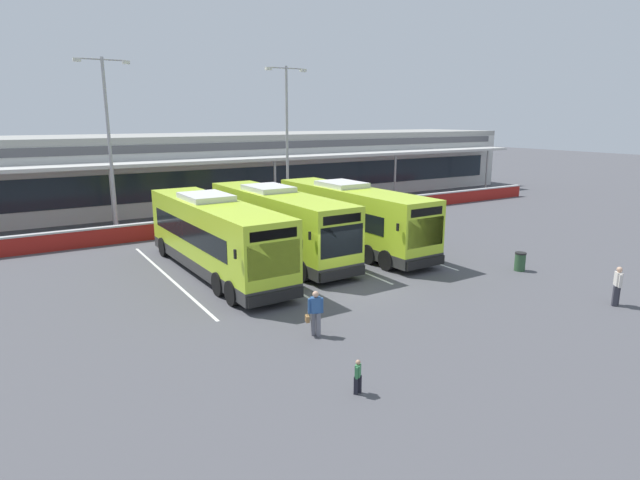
{
  "coord_description": "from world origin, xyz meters",
  "views": [
    {
      "loc": [
        -12.65,
        -17.98,
        7.41
      ],
      "look_at": [
        0.35,
        3.0,
        1.6
      ],
      "focal_mm": 29.22,
      "sensor_mm": 36.0,
      "label": 1
    }
  ],
  "objects_px": {
    "pedestrian_with_handbag": "(315,312)",
    "pedestrian_in_dark_coat": "(617,285)",
    "pedestrian_child": "(358,376)",
    "litter_bin": "(520,262)",
    "lamp_post_west": "(109,136)",
    "coach_bus_left_centre": "(277,224)",
    "coach_bus_centre": "(351,218)",
    "coach_bus_leftmost": "(215,237)",
    "lamp_post_centre": "(287,133)"
  },
  "relations": [
    {
      "from": "pedestrian_with_handbag",
      "to": "pedestrian_in_dark_coat",
      "type": "xyz_separation_m",
      "value": [
        11.88,
        -3.86,
        0.02
      ]
    },
    {
      "from": "pedestrian_child",
      "to": "litter_bin",
      "type": "bearing_deg",
      "value": 21.35
    },
    {
      "from": "lamp_post_west",
      "to": "pedestrian_child",
      "type": "bearing_deg",
      "value": -86.47
    },
    {
      "from": "coach_bus_left_centre",
      "to": "pedestrian_in_dark_coat",
      "type": "bearing_deg",
      "value": -60.12
    },
    {
      "from": "pedestrian_with_handbag",
      "to": "coach_bus_centre",
      "type": "bearing_deg",
      "value": 49.3
    },
    {
      "from": "pedestrian_with_handbag",
      "to": "litter_bin",
      "type": "xyz_separation_m",
      "value": [
        12.74,
        1.4,
        -0.39
      ]
    },
    {
      "from": "pedestrian_child",
      "to": "coach_bus_leftmost",
      "type": "bearing_deg",
      "value": 86.22
    },
    {
      "from": "pedestrian_with_handbag",
      "to": "litter_bin",
      "type": "height_order",
      "value": "pedestrian_with_handbag"
    },
    {
      "from": "pedestrian_child",
      "to": "litter_bin",
      "type": "height_order",
      "value": "pedestrian_child"
    },
    {
      "from": "pedestrian_with_handbag",
      "to": "litter_bin",
      "type": "bearing_deg",
      "value": 6.28
    },
    {
      "from": "coach_bus_centre",
      "to": "lamp_post_west",
      "type": "height_order",
      "value": "lamp_post_west"
    },
    {
      "from": "pedestrian_in_dark_coat",
      "to": "lamp_post_west",
      "type": "xyz_separation_m",
      "value": [
        -14.45,
        24.46,
        5.42
      ]
    },
    {
      "from": "pedestrian_with_handbag",
      "to": "lamp_post_west",
      "type": "distance_m",
      "value": 21.46
    },
    {
      "from": "coach_bus_centre",
      "to": "pedestrian_in_dark_coat",
      "type": "relative_size",
      "value": 7.53
    },
    {
      "from": "coach_bus_centre",
      "to": "pedestrian_child",
      "type": "xyz_separation_m",
      "value": [
        -9.29,
        -13.57,
        -1.24
      ]
    },
    {
      "from": "coach_bus_centre",
      "to": "lamp_post_west",
      "type": "distance_m",
      "value": 16.08
    },
    {
      "from": "lamp_post_centre",
      "to": "litter_bin",
      "type": "height_order",
      "value": "lamp_post_centre"
    },
    {
      "from": "pedestrian_child",
      "to": "coach_bus_centre",
      "type": "bearing_deg",
      "value": 55.61
    },
    {
      "from": "lamp_post_west",
      "to": "lamp_post_centre",
      "type": "xyz_separation_m",
      "value": [
        12.16,
        -0.85,
        0.0
      ]
    },
    {
      "from": "pedestrian_in_dark_coat",
      "to": "lamp_post_centre",
      "type": "distance_m",
      "value": 24.33
    },
    {
      "from": "coach_bus_left_centre",
      "to": "lamp_post_west",
      "type": "height_order",
      "value": "lamp_post_west"
    },
    {
      "from": "lamp_post_west",
      "to": "lamp_post_centre",
      "type": "relative_size",
      "value": 1.0
    },
    {
      "from": "pedestrian_with_handbag",
      "to": "lamp_post_centre",
      "type": "distance_m",
      "value": 22.62
    },
    {
      "from": "coach_bus_leftmost",
      "to": "pedestrian_child",
      "type": "xyz_separation_m",
      "value": [
        -0.86,
        -12.97,
        -1.24
      ]
    },
    {
      "from": "coach_bus_leftmost",
      "to": "lamp_post_centre",
      "type": "height_order",
      "value": "lamp_post_centre"
    },
    {
      "from": "coach_bus_centre",
      "to": "litter_bin",
      "type": "bearing_deg",
      "value": -61.17
    },
    {
      "from": "coach_bus_centre",
      "to": "litter_bin",
      "type": "relative_size",
      "value": 13.12
    },
    {
      "from": "coach_bus_leftmost",
      "to": "litter_bin",
      "type": "relative_size",
      "value": 13.12
    },
    {
      "from": "litter_bin",
      "to": "coach_bus_centre",
      "type": "bearing_deg",
      "value": 118.83
    },
    {
      "from": "lamp_post_west",
      "to": "litter_bin",
      "type": "distance_m",
      "value": 25.24
    },
    {
      "from": "coach_bus_left_centre",
      "to": "litter_bin",
      "type": "relative_size",
      "value": 13.12
    },
    {
      "from": "coach_bus_centre",
      "to": "pedestrian_child",
      "type": "bearing_deg",
      "value": -124.39
    },
    {
      "from": "coach_bus_left_centre",
      "to": "pedestrian_child",
      "type": "height_order",
      "value": "coach_bus_left_centre"
    },
    {
      "from": "coach_bus_left_centre",
      "to": "coach_bus_leftmost",
      "type": "bearing_deg",
      "value": -163.04
    },
    {
      "from": "pedestrian_in_dark_coat",
      "to": "pedestrian_child",
      "type": "height_order",
      "value": "pedestrian_in_dark_coat"
    },
    {
      "from": "lamp_post_west",
      "to": "coach_bus_centre",
      "type": "bearing_deg",
      "value": -45.57
    },
    {
      "from": "pedestrian_with_handbag",
      "to": "litter_bin",
      "type": "distance_m",
      "value": 12.82
    },
    {
      "from": "coach_bus_left_centre",
      "to": "lamp_post_centre",
      "type": "bearing_deg",
      "value": 58.77
    },
    {
      "from": "coach_bus_leftmost",
      "to": "pedestrian_with_handbag",
      "type": "xyz_separation_m",
      "value": [
        0.19,
        -8.98,
        -0.93
      ]
    },
    {
      "from": "pedestrian_with_handbag",
      "to": "pedestrian_in_dark_coat",
      "type": "height_order",
      "value": "same"
    },
    {
      "from": "coach_bus_leftmost",
      "to": "pedestrian_with_handbag",
      "type": "relative_size",
      "value": 7.53
    },
    {
      "from": "coach_bus_centre",
      "to": "pedestrian_with_handbag",
      "type": "relative_size",
      "value": 7.53
    },
    {
      "from": "pedestrian_in_dark_coat",
      "to": "coach_bus_centre",
      "type": "bearing_deg",
      "value": 105.16
    },
    {
      "from": "pedestrian_with_handbag",
      "to": "coach_bus_leftmost",
      "type": "bearing_deg",
      "value": 91.23
    },
    {
      "from": "pedestrian_child",
      "to": "lamp_post_west",
      "type": "xyz_separation_m",
      "value": [
        -1.52,
        24.59,
        5.75
      ]
    },
    {
      "from": "pedestrian_with_handbag",
      "to": "pedestrian_in_dark_coat",
      "type": "relative_size",
      "value": 1.0
    },
    {
      "from": "coach_bus_left_centre",
      "to": "pedestrian_in_dark_coat",
      "type": "distance_m",
      "value": 16.24
    },
    {
      "from": "pedestrian_child",
      "to": "lamp_post_centre",
      "type": "distance_m",
      "value": 26.64
    },
    {
      "from": "coach_bus_centre",
      "to": "lamp_post_centre",
      "type": "height_order",
      "value": "lamp_post_centre"
    },
    {
      "from": "pedestrian_with_handbag",
      "to": "lamp_post_west",
      "type": "bearing_deg",
      "value": 97.11
    }
  ]
}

